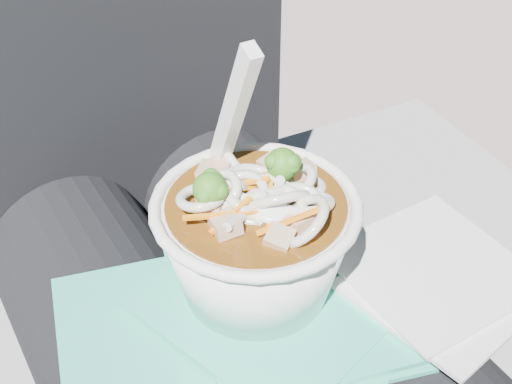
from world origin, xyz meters
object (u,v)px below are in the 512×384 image
person_body (200,284)px  plastic_bag (270,317)px  lap (250,367)px  udon_bowl (256,234)px

person_body → plastic_bag: (0.00, -0.12, 0.07)m
person_body → plastic_bag: person_body is taller
lap → plastic_bag: bearing=-84.9°
lap → person_body: size_ratio=0.47×
plastic_bag → udon_bowl: size_ratio=1.51×
udon_bowl → lap: bearing=179.2°
lap → udon_bowl: 0.15m
person_body → plastic_bag: 0.14m
person_body → udon_bowl: person_body is taller
person_body → udon_bowl: (0.01, -0.09, 0.13)m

